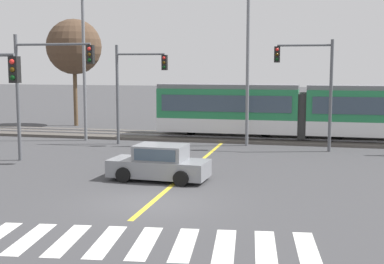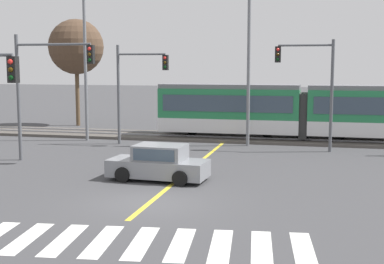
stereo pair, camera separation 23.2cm
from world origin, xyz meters
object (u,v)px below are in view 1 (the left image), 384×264
at_px(light_rail_tram, 302,109).
at_px(sedan_crossing, 159,164).
at_px(traffic_light_far_left, 134,81).
at_px(street_lamp_west, 86,56).
at_px(traffic_light_mid_left, 42,78).
at_px(traffic_light_far_right, 312,78).
at_px(street_lamp_centre, 251,53).
at_px(bare_tree_far_west, 74,47).

xyz_separation_m(light_rail_tram, sedan_crossing, (-5.64, -13.03, -1.35)).
bearing_deg(traffic_light_far_left, street_lamp_west, 164.38).
bearing_deg(sedan_crossing, traffic_light_far_left, 114.73).
xyz_separation_m(sedan_crossing, traffic_light_mid_left, (-6.88, 2.94, 3.50)).
height_order(light_rail_tram, traffic_light_mid_left, traffic_light_mid_left).
bearing_deg(traffic_light_mid_left, traffic_light_far_right, 25.89).
height_order(street_lamp_centre, bare_tree_far_west, street_lamp_centre).
distance_m(sedan_crossing, traffic_light_far_right, 11.68).
bearing_deg(street_lamp_centre, traffic_light_mid_left, -141.67).
xyz_separation_m(traffic_light_far_left, bare_tree_far_west, (-7.88, 8.61, 2.32)).
distance_m(light_rail_tram, street_lamp_centre, 5.28).
distance_m(traffic_light_mid_left, street_lamp_west, 7.54).
xyz_separation_m(light_rail_tram, street_lamp_west, (-13.43, -2.70, 3.34)).
distance_m(sedan_crossing, street_lamp_centre, 11.83).
xyz_separation_m(traffic_light_far_left, traffic_light_mid_left, (-2.57, -6.42, 0.29)).
bearing_deg(traffic_light_mid_left, street_lamp_west, 97.03).
height_order(traffic_light_far_right, traffic_light_far_left, traffic_light_far_right).
bearing_deg(sedan_crossing, street_lamp_west, 127.03).
relative_size(sedan_crossing, traffic_light_mid_left, 0.67).
bearing_deg(street_lamp_west, traffic_light_mid_left, -82.97).
distance_m(traffic_light_far_right, street_lamp_centre, 4.01).
distance_m(sedan_crossing, street_lamp_west, 13.76).
distance_m(traffic_light_far_left, bare_tree_far_west, 11.90).
bearing_deg(light_rail_tram, traffic_light_far_left, -159.71).
relative_size(sedan_crossing, street_lamp_west, 0.45).
height_order(traffic_light_mid_left, street_lamp_west, street_lamp_west).
bearing_deg(light_rail_tram, traffic_light_mid_left, -141.12).
distance_m(sedan_crossing, bare_tree_far_west, 22.40).
relative_size(street_lamp_west, street_lamp_centre, 0.98).
bearing_deg(sedan_crossing, street_lamp_centre, 75.86).
height_order(light_rail_tram, traffic_light_far_left, traffic_light_far_left).
relative_size(sedan_crossing, street_lamp_centre, 0.44).
height_order(street_lamp_west, street_lamp_centre, street_lamp_centre).
height_order(traffic_light_far_right, traffic_light_mid_left, traffic_light_mid_left).
xyz_separation_m(street_lamp_centre, bare_tree_far_west, (-14.83, 7.51, 0.67)).
xyz_separation_m(traffic_light_far_left, street_lamp_centre, (6.94, 1.11, 1.64)).
bearing_deg(bare_tree_far_west, street_lamp_centre, -26.85).
bearing_deg(traffic_light_mid_left, sedan_crossing, -23.11).
bearing_deg(street_lamp_west, bare_tree_far_west, 119.94).
distance_m(light_rail_tram, traffic_light_far_right, 4.33).
relative_size(sedan_crossing, traffic_light_far_right, 0.69).
bearing_deg(street_lamp_centre, light_rail_tram, 40.57).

